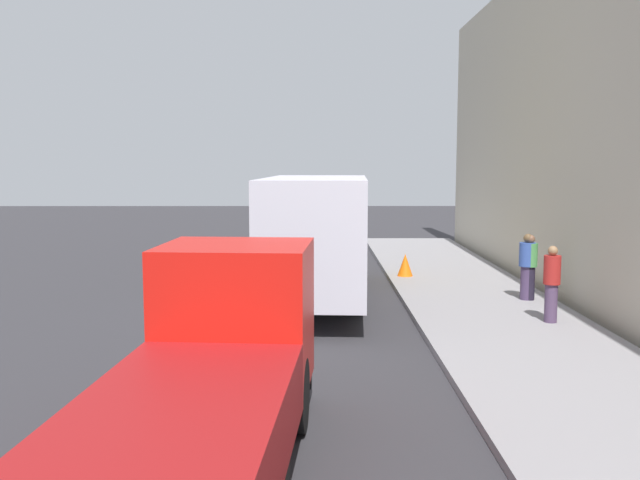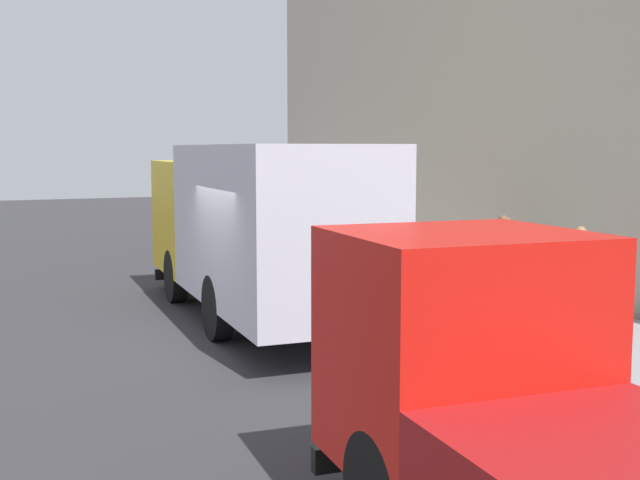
# 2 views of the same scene
# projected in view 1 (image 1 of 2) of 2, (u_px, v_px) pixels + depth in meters

# --- Properties ---
(ground) EXTENTS (80.00, 80.00, 0.00)m
(ground) POSITION_uv_depth(u_px,v_px,m) (280.00, 316.00, 15.99)
(ground) COLOR #2F2E32
(sidewalk) EXTENTS (3.78, 30.00, 0.14)m
(sidewalk) POSITION_uv_depth(u_px,v_px,m) (491.00, 312.00, 16.00)
(sidewalk) COLOR gray
(sidewalk) RESTS_ON ground
(building_facade) EXTENTS (0.50, 30.00, 9.20)m
(building_facade) POSITION_uv_depth(u_px,v_px,m) (603.00, 114.00, 15.51)
(building_facade) COLOR #BAB19C
(building_facade) RESTS_ON ground
(large_utility_truck) EXTENTS (2.76, 8.26, 3.17)m
(large_utility_truck) POSITION_uv_depth(u_px,v_px,m) (319.00, 232.00, 17.41)
(large_utility_truck) COLOR gold
(large_utility_truck) RESTS_ON ground
(small_flatbed_truck) EXTENTS (2.37, 5.84, 2.44)m
(small_flatbed_truck) POSITION_uv_depth(u_px,v_px,m) (216.00, 368.00, 8.10)
(small_flatbed_truck) COLOR red
(small_flatbed_truck) RESTS_ON ground
(pedestrian_walking) EXTENTS (0.43, 0.43, 1.61)m
(pedestrian_walking) POSITION_uv_depth(u_px,v_px,m) (530.00, 266.00, 17.04)
(pedestrian_walking) COLOR black
(pedestrian_walking) RESTS_ON sidewalk
(pedestrian_standing) EXTENTS (0.48, 0.48, 1.64)m
(pedestrian_standing) POSITION_uv_depth(u_px,v_px,m) (552.00, 282.00, 14.64)
(pedestrian_standing) COLOR #4C3855
(pedestrian_standing) RESTS_ON sidewalk
(pedestrian_third) EXTENTS (0.42, 0.42, 1.64)m
(pedestrian_third) POSITION_uv_depth(u_px,v_px,m) (527.00, 265.00, 17.06)
(pedestrian_third) COLOR #443354
(pedestrian_third) RESTS_ON sidewalk
(traffic_cone_orange) EXTENTS (0.46, 0.46, 0.66)m
(traffic_cone_orange) POSITION_uv_depth(u_px,v_px,m) (405.00, 265.00, 20.67)
(traffic_cone_orange) COLOR orange
(traffic_cone_orange) RESTS_ON sidewalk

